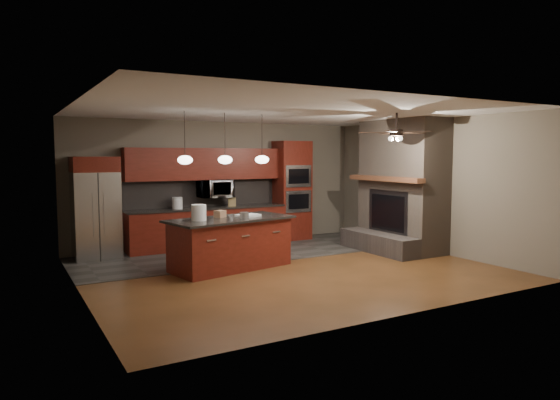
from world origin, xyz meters
TOP-DOWN VIEW (x-y plane):
  - ground at (0.00, 0.00)m, footprint 7.00×7.00m
  - ceiling at (0.00, 0.00)m, footprint 7.00×6.00m
  - back_wall at (0.00, 3.00)m, footprint 7.00×0.02m
  - right_wall at (3.50, 0.00)m, footprint 0.02×6.00m
  - left_wall at (-3.50, 0.00)m, footprint 0.02×6.00m
  - slate_tile_patch at (0.00, 1.80)m, footprint 7.00×2.40m
  - fireplace_column at (3.04, 0.40)m, footprint 1.30×2.10m
  - back_cabinetry at (-0.48, 2.74)m, footprint 3.59×0.64m
  - oven_tower at (1.70, 2.69)m, footprint 0.80×0.63m
  - microwave at (-0.27, 2.75)m, footprint 0.73×0.41m
  - refrigerator at (-2.84, 2.62)m, footprint 0.86×0.75m
  - kitchen_island at (-0.88, 0.53)m, footprint 2.43×1.46m
  - white_bucket at (-1.50, 0.46)m, footprint 0.30×0.30m
  - paint_can at (-0.68, 0.37)m, footprint 0.18×0.18m
  - paint_tray at (-0.52, 0.56)m, footprint 0.47×0.39m
  - cardboard_box at (-1.01, 0.69)m, footprint 0.24×0.23m
  - counter_bucket at (-1.16, 2.70)m, footprint 0.23×0.23m
  - counter_box at (0.09, 2.65)m, footprint 0.20×0.18m
  - pendant_left at (-1.65, 0.70)m, footprint 0.26×0.26m
  - pendant_center at (-0.90, 0.70)m, footprint 0.26×0.26m
  - pendant_right at (-0.15, 0.70)m, footprint 0.26×0.26m
  - ceiling_fan at (1.80, -0.80)m, footprint 1.27×1.33m

SIDE VIEW (x-z plane):
  - ground at x=0.00m, z-range 0.00..0.00m
  - slate_tile_patch at x=0.00m, z-range 0.00..0.01m
  - kitchen_island at x=-0.88m, z-range 0.00..0.92m
  - back_cabinetry at x=-0.48m, z-range -0.21..1.99m
  - paint_tray at x=-0.52m, z-range 0.92..0.96m
  - paint_can at x=-0.68m, z-range 0.92..1.03m
  - cardboard_box at x=-1.01m, z-range 0.92..1.05m
  - counter_box at x=0.09m, z-range 0.90..1.09m
  - refrigerator at x=-2.84m, z-range 0.00..2.02m
  - counter_bucket at x=-1.16m, z-range 0.90..1.15m
  - white_bucket at x=-1.50m, z-range 0.92..1.20m
  - oven_tower at x=1.70m, z-range 0.00..2.38m
  - fireplace_column at x=3.04m, z-range -0.10..2.70m
  - microwave at x=-0.27m, z-range 1.05..1.55m
  - back_wall at x=0.00m, z-range 0.00..2.80m
  - right_wall at x=3.50m, z-range 0.00..2.80m
  - left_wall at x=-3.50m, z-range 0.00..2.80m
  - pendant_left at x=-1.65m, z-range 1.51..2.42m
  - pendant_center at x=-0.90m, z-range 1.51..2.42m
  - pendant_right at x=-0.15m, z-range 1.51..2.42m
  - ceiling_fan at x=1.80m, z-range 2.25..2.66m
  - ceiling at x=0.00m, z-range 2.79..2.81m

